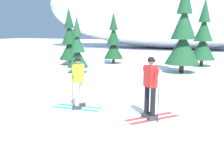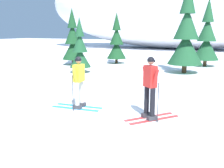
# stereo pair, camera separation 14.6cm
# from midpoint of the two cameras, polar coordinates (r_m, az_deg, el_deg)

# --- Properties ---
(ground_plane) EXTENTS (120.00, 120.00, 0.00)m
(ground_plane) POSITION_cam_midpoint_polar(r_m,az_deg,el_deg) (9.27, -2.63, -4.31)
(ground_plane) COLOR white
(skier_yellow_jacket) EXTENTS (1.72, 0.80, 1.75)m
(skier_yellow_jacket) POSITION_cam_midpoint_polar(r_m,az_deg,el_deg) (8.55, -6.92, 0.54)
(skier_yellow_jacket) COLOR #2893CC
(skier_yellow_jacket) RESTS_ON ground
(skier_red_jacket) EXTENTS (1.37, 1.55, 1.86)m
(skier_red_jacket) POSITION_cam_midpoint_polar(r_m,az_deg,el_deg) (7.47, 9.06, -0.72)
(skier_red_jacket) COLOR red
(skier_red_jacket) RESTS_ON ground
(pine_tree_far_left) EXTENTS (1.63, 1.63, 4.21)m
(pine_tree_far_left) POSITION_cam_midpoint_polar(r_m,az_deg,el_deg) (19.73, -8.54, 9.35)
(pine_tree_far_left) COLOR #47301E
(pine_tree_far_left) RESTS_ON ground
(pine_tree_center_left) EXTENTS (1.31, 1.31, 3.39)m
(pine_tree_center_left) POSITION_cam_midpoint_polar(r_m,az_deg,el_deg) (15.96, -6.89, 7.60)
(pine_tree_center_left) COLOR #47301E
(pine_tree_center_left) RESTS_ON ground
(pine_tree_center) EXTENTS (1.53, 1.53, 3.95)m
(pine_tree_center) POSITION_cam_midpoint_polar(r_m,az_deg,el_deg) (20.38, 1.23, 9.25)
(pine_tree_center) COLOR #47301E
(pine_tree_center) RESTS_ON ground
(pine_tree_center_right) EXTENTS (2.10, 2.10, 5.45)m
(pine_tree_center_right) POSITION_cam_midpoint_polar(r_m,az_deg,el_deg) (16.31, 16.45, 10.33)
(pine_tree_center_right) COLOR #47301E
(pine_tree_center_right) RESTS_ON ground
(pine_tree_far_right) EXTENTS (1.87, 1.87, 4.84)m
(pine_tree_far_right) POSITION_cam_midpoint_polar(r_m,az_deg,el_deg) (19.91, 20.55, 9.52)
(pine_tree_far_right) COLOR #47301E
(pine_tree_far_right) RESTS_ON ground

